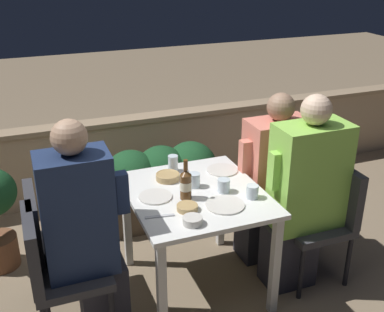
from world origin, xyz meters
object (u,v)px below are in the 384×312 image
(chair_left_near, at_px, (54,265))
(person_green_blouse, at_px, (303,195))
(beer_bottle, at_px, (186,184))
(chair_right_near, at_px, (325,211))
(chair_left_far, at_px, (53,238))
(person_navy_jumper, at_px, (85,232))
(person_coral_top, at_px, (272,178))
(chair_right_far, at_px, (294,189))

(chair_left_near, bearing_deg, person_green_blouse, -1.65)
(chair_left_near, relative_size, beer_bottle, 3.21)
(person_green_blouse, bearing_deg, chair_right_near, 0.00)
(chair_left_near, xyz_separation_m, chair_left_far, (0.03, 0.28, 0.00))
(person_navy_jumper, bearing_deg, chair_left_far, 120.37)
(person_coral_top, bearing_deg, chair_right_far, 0.00)
(chair_right_far, relative_size, person_coral_top, 0.66)
(person_navy_jumper, height_order, chair_left_far, person_navy_jumper)
(chair_left_far, relative_size, beer_bottle, 3.21)
(person_green_blouse, distance_m, beer_bottle, 0.79)
(chair_right_near, bearing_deg, chair_left_near, 178.53)
(chair_left_near, bearing_deg, person_navy_jumper, 0.00)
(chair_left_far, distance_m, chair_right_near, 1.77)
(chair_right_far, bearing_deg, person_green_blouse, -114.76)
(person_navy_jumper, distance_m, chair_right_far, 1.59)
(chair_left_far, distance_m, chair_right_far, 1.71)
(person_green_blouse, bearing_deg, chair_left_far, 168.24)
(chair_right_far, height_order, beer_bottle, beer_bottle)
(person_navy_jumper, height_order, chair_right_far, person_navy_jumper)
(chair_right_far, bearing_deg, chair_left_near, -170.06)
(chair_left_near, relative_size, chair_right_near, 1.00)
(beer_bottle, bearing_deg, person_green_blouse, -9.47)
(chair_left_far, height_order, person_green_blouse, person_green_blouse)
(chair_left_near, bearing_deg, person_coral_top, 11.14)
(chair_left_far, height_order, chair_right_far, same)
(beer_bottle, bearing_deg, chair_right_far, 13.64)
(chair_right_near, height_order, beer_bottle, beer_bottle)
(chair_left_near, xyz_separation_m, chair_right_far, (1.74, 0.30, 0.00))
(person_green_blouse, distance_m, person_coral_top, 0.35)
(person_navy_jumper, distance_m, chair_left_far, 0.37)
(person_green_blouse, height_order, person_coral_top, person_green_blouse)
(person_coral_top, bearing_deg, person_green_blouse, -85.05)
(person_coral_top, bearing_deg, chair_left_far, -178.98)
(chair_right_near, bearing_deg, chair_right_far, 94.53)
(person_navy_jumper, relative_size, chair_right_far, 1.63)
(person_navy_jumper, distance_m, person_coral_top, 1.39)
(chair_right_near, bearing_deg, person_green_blouse, -180.00)
(chair_right_near, relative_size, person_coral_top, 0.66)
(chair_left_far, bearing_deg, person_navy_jumper, -59.63)
(chair_left_far, bearing_deg, chair_right_near, -10.51)
(person_coral_top, distance_m, beer_bottle, 0.79)
(chair_left_near, height_order, person_coral_top, person_coral_top)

